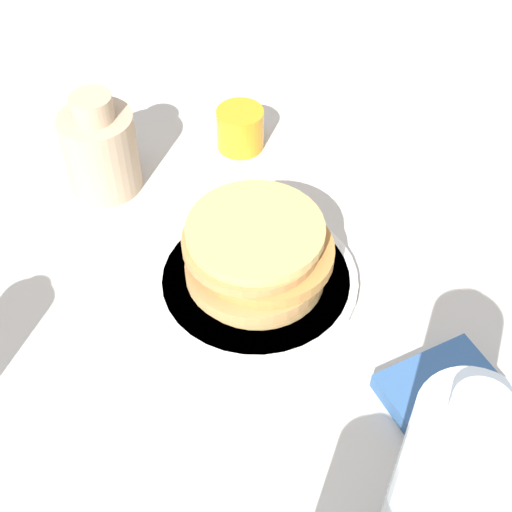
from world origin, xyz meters
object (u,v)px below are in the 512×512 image
(cream_jug, at_px, (101,149))
(juice_glass, at_px, (240,129))
(water_bottle_near, at_px, (443,496))
(plate, at_px, (256,280))
(pancake_stack, at_px, (257,255))

(cream_jug, bearing_deg, juice_glass, 65.12)
(juice_glass, bearing_deg, water_bottle_near, -33.40)
(plate, relative_size, pancake_stack, 1.40)
(pancake_stack, height_order, water_bottle_near, water_bottle_near)
(juice_glass, xyz_separation_m, cream_jug, (-0.08, -0.17, 0.03))
(cream_jug, height_order, water_bottle_near, water_bottle_near)
(pancake_stack, relative_size, juice_glass, 2.60)
(juice_glass, bearing_deg, cream_jug, -114.88)
(pancake_stack, height_order, cream_jug, cream_jug)
(plate, height_order, juice_glass, juice_glass)
(pancake_stack, distance_m, water_bottle_near, 0.34)
(plate, relative_size, water_bottle_near, 0.93)
(plate, xyz_separation_m, cream_jug, (-0.26, 0.00, 0.05))
(cream_jug, bearing_deg, water_bottle_near, -14.45)
(plate, bearing_deg, pancake_stack, 75.12)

